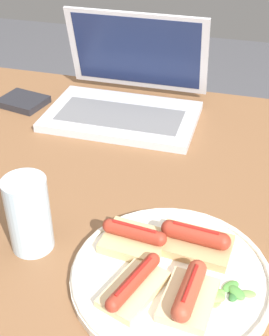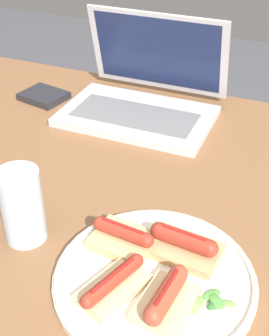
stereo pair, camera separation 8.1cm
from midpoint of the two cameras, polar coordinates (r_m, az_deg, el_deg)
name	(u,v)px [view 2 (the right image)]	position (r m, az deg, el deg)	size (l,w,h in m)	color
desk	(155,209)	(0.92, 5.08, -5.07)	(1.39, 0.82, 0.74)	brown
laptop	(143,97)	(1.09, 3.18, 8.57)	(0.34, 0.26, 0.22)	#B7B7BC
plate	(155,278)	(0.69, 5.91, -13.30)	(0.29, 0.29, 0.02)	silver
sausage_toast_left	(166,299)	(0.64, 7.62, -15.67)	(0.07, 0.10, 0.04)	#D6B784
sausage_toast_middle	(183,245)	(0.71, 9.24, -9.36)	(0.12, 0.08, 0.04)	tan
sausage_toast_right	(113,284)	(0.65, 1.00, -14.17)	(0.09, 0.11, 0.03)	#D6B784
sausage_toast_extra	(123,238)	(0.72, 1.84, -8.60)	(0.10, 0.08, 0.04)	tan
salad_pile	(205,302)	(0.66, 12.17, -15.88)	(0.07, 0.06, 0.01)	#709E4C
drinking_glass	(22,206)	(0.73, -10.52, -4.69)	(0.07, 0.07, 0.12)	silver
external_drive	(44,96)	(1.18, -9.08, 8.61)	(0.12, 0.10, 0.02)	#232328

